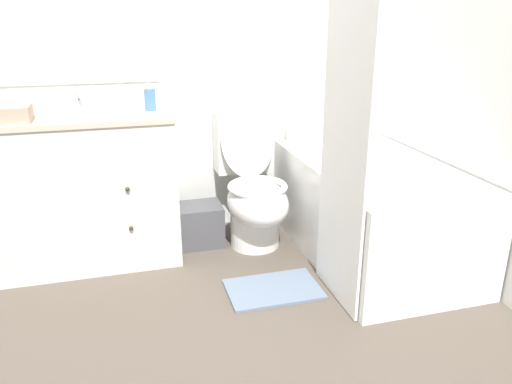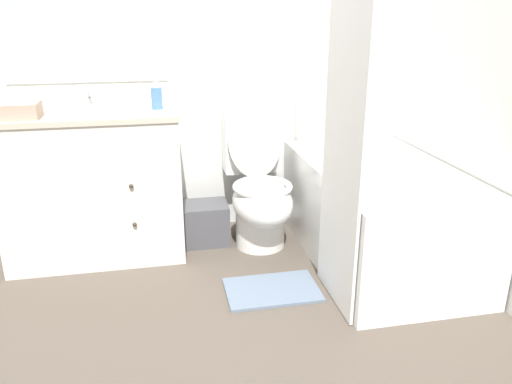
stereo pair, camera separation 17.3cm
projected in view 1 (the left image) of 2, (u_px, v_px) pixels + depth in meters
name	position (u px, v px, depth m)	size (l,w,h in m)	color
ground_plane	(277.00, 366.00, 2.07)	(14.00, 14.00, 0.00)	brown
wall_back	(200.00, 35.00, 3.05)	(8.00, 0.06, 2.50)	silver
wall_right	(463.00, 39.00, 2.66)	(0.05, 2.53, 2.50)	silver
vanity_cabinet	(87.00, 186.00, 2.86)	(1.00, 0.59, 0.87)	silver
sink_faucet	(79.00, 101.00, 2.87)	(0.14, 0.12, 0.12)	silver
toilet	(253.00, 189.00, 3.07)	(0.36, 0.69, 0.89)	white
bathtub	(371.00, 209.00, 2.95)	(0.77, 1.37, 0.57)	white
shower_curtain	(347.00, 99.00, 2.23)	(0.02, 0.48, 2.03)	white
wastebasket	(200.00, 225.00, 3.13)	(0.28, 0.24, 0.26)	#4C4C51
tissue_box	(128.00, 98.00, 2.91)	(0.11, 0.11, 0.11)	beige
soap_dispenser	(150.00, 99.00, 2.76)	(0.06, 0.06, 0.15)	#4C7AB2
hand_towel_folded	(4.00, 114.00, 2.47)	(0.25, 0.17, 0.08)	tan
bath_towel_folded	(381.00, 177.00, 2.48)	(0.32, 0.21, 0.09)	beige
bath_mat	(273.00, 289.00, 2.63)	(0.49, 0.32, 0.02)	slate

